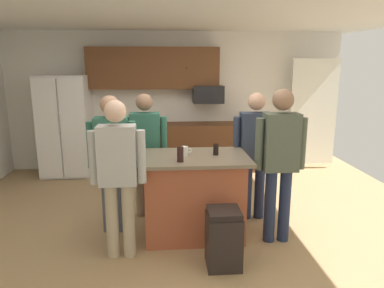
{
  "coord_description": "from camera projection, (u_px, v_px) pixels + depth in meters",
  "views": [
    {
      "loc": [
        -0.21,
        -4.13,
        2.02
      ],
      "look_at": [
        0.12,
        0.11,
        1.05
      ],
      "focal_mm": 33.34,
      "sensor_mm": 36.0,
      "label": 1
    }
  ],
  "objects": [
    {
      "name": "person_host_foreground",
      "position": [
        118.0,
        170.0,
        3.61
      ],
      "size": [
        0.57,
        0.22,
        1.67
      ],
      "rotation": [
        0.0,
        0.0,
        0.49
      ],
      "color": "tan",
      "rests_on": "ground"
    },
    {
      "name": "person_guest_by_door",
      "position": [
        146.0,
        147.0,
        4.65
      ],
      "size": [
        0.57,
        0.22,
        1.64
      ],
      "rotation": [
        0.0,
        0.0,
        -0.81
      ],
      "color": "tan",
      "rests_on": "ground"
    },
    {
      "name": "person_guest_left",
      "position": [
        280.0,
        156.0,
        3.93
      ],
      "size": [
        0.57,
        0.23,
        1.75
      ],
      "rotation": [
        0.0,
        0.0,
        2.91
      ],
      "color": "#232D4C",
      "rests_on": "ground"
    },
    {
      "name": "kitchen_island",
      "position": [
        194.0,
        195.0,
        4.19
      ],
      "size": [
        1.25,
        0.84,
        0.98
      ],
      "color": "#AD5638",
      "rests_on": "ground"
    },
    {
      "name": "cabinet_run_upper",
      "position": [
        154.0,
        68.0,
        6.55
      ],
      "size": [
        2.4,
        0.38,
        0.75
      ],
      "color": "brown"
    },
    {
      "name": "person_elder_center",
      "position": [
        112.0,
        155.0,
        4.19
      ],
      "size": [
        0.57,
        0.22,
        1.66
      ],
      "rotation": [
        0.0,
        0.0,
        -0.18
      ],
      "color": "#4C5166",
      "rests_on": "ground"
    },
    {
      "name": "glass_pilsner",
      "position": [
        180.0,
        154.0,
        3.83
      ],
      "size": [
        0.07,
        0.07,
        0.16
      ],
      "color": "black",
      "rests_on": "kitchen_island"
    },
    {
      "name": "ceiling",
      "position": [
        182.0,
        9.0,
        3.9
      ],
      "size": [
        7.04,
        7.04,
        0.0
      ],
      "primitive_type": "plane",
      "color": "white"
    },
    {
      "name": "back_wall",
      "position": [
        175.0,
        101.0,
        6.91
      ],
      "size": [
        6.4,
        0.1,
        2.6
      ],
      "primitive_type": "cube",
      "color": "white",
      "rests_on": "ground"
    },
    {
      "name": "refrigerator",
      "position": [
        66.0,
        126.0,
        6.44
      ],
      "size": [
        0.86,
        0.76,
        1.81
      ],
      "color": "white",
      "rests_on": "ground"
    },
    {
      "name": "french_door_window_panel",
      "position": [
        313.0,
        113.0,
        6.76
      ],
      "size": [
        0.9,
        0.06,
        2.0
      ],
      "primitive_type": "cube",
      "color": "white",
      "rests_on": "ground"
    },
    {
      "name": "person_guest_right",
      "position": [
        255.0,
        148.0,
        4.56
      ],
      "size": [
        0.57,
        0.22,
        1.66
      ],
      "rotation": [
        0.0,
        0.0,
        -2.66
      ],
      "color": "#232D4C",
      "rests_on": "ground"
    },
    {
      "name": "trash_bin",
      "position": [
        224.0,
        238.0,
        3.57
      ],
      "size": [
        0.34,
        0.34,
        0.61
      ],
      "color": "black",
      "rests_on": "ground"
    },
    {
      "name": "mug_ceramic_white",
      "position": [
        184.0,
        151.0,
        4.1
      ],
      "size": [
        0.13,
        0.09,
        0.1
      ],
      "color": "white",
      "rests_on": "kitchen_island"
    },
    {
      "name": "cabinet_run_lower",
      "position": [
        208.0,
        147.0,
        6.83
      ],
      "size": [
        1.8,
        0.63,
        0.9
      ],
      "color": "brown",
      "rests_on": "ground"
    },
    {
      "name": "microwave_over_range",
      "position": [
        208.0,
        94.0,
        6.63
      ],
      "size": [
        0.56,
        0.4,
        0.32
      ],
      "primitive_type": "cube",
      "color": "black"
    },
    {
      "name": "glass_stout_tall",
      "position": [
        216.0,
        149.0,
        4.11
      ],
      "size": [
        0.06,
        0.06,
        0.13
      ],
      "color": "black",
      "rests_on": "kitchen_island"
    },
    {
      "name": "floor",
      "position": [
        183.0,
        227.0,
        4.48
      ],
      "size": [
        7.04,
        7.04,
        0.0
      ],
      "primitive_type": "plane",
      "color": "tan",
      "rests_on": "ground"
    }
  ]
}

